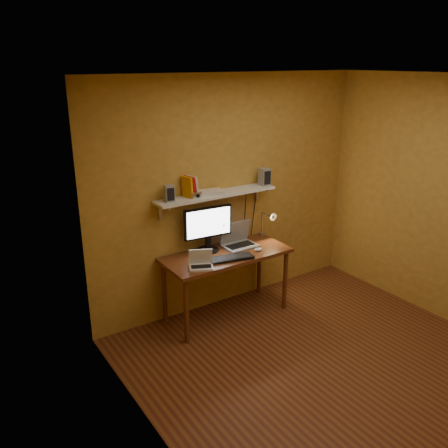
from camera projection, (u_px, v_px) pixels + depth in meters
room at (336, 236)px, 4.04m from camera, size 3.44×3.24×2.64m
desk at (226, 261)px, 5.12m from camera, size 1.40×0.60×0.75m
wall_shelf at (216, 195)px, 5.04m from camera, size 1.40×0.25×0.21m
monitor at (208, 227)px, 5.07m from camera, size 0.55×0.25×0.49m
laptop at (238, 240)px, 5.28m from camera, size 0.37×0.27×0.27m
netbook at (201, 262)px, 4.73m from camera, size 0.29×0.26×0.18m
keyboard at (231, 258)px, 4.93m from camera, size 0.50×0.26×0.03m
mouse at (258, 249)px, 5.15m from camera, size 0.10×0.08×0.03m
desk_lamp at (268, 221)px, 5.46m from camera, size 0.09×0.23×0.38m
speaker_left at (169, 193)px, 4.72m from camera, size 0.11×0.11×0.17m
speaker_right at (265, 177)px, 5.33m from camera, size 0.11×0.11×0.19m
books at (190, 187)px, 4.86m from camera, size 0.14×0.16×0.22m
shelf_camera at (197, 195)px, 4.84m from camera, size 0.10×0.05×0.06m
router at (210, 193)px, 4.98m from camera, size 0.30×0.23×0.04m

